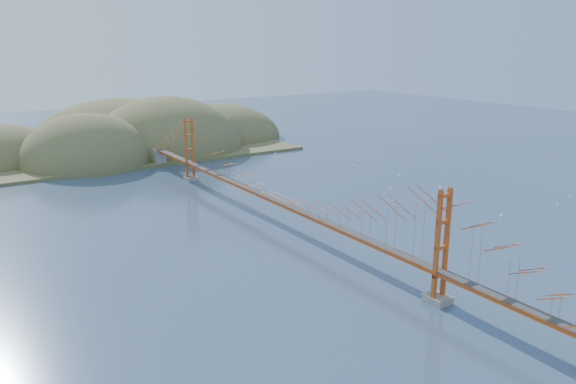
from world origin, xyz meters
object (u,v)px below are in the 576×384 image
sailboat_0 (439,249)px  sailboat_1 (311,184)px  bridge (276,175)px  sailboat_2 (393,200)px

sailboat_0 → sailboat_1: size_ratio=1.28×
sailboat_1 → bridge: bearing=-138.2°
sailboat_2 → sailboat_1: bearing=107.2°
sailboat_0 → sailboat_2: bearing=61.4°
sailboat_2 → sailboat_1: (-4.95, 15.96, -0.00)m
bridge → sailboat_0: size_ratio=129.06×
bridge → sailboat_0: 24.14m
sailboat_2 → bridge: bearing=177.2°
bridge → sailboat_1: size_ratio=165.20×
sailboat_2 → sailboat_1: 16.71m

